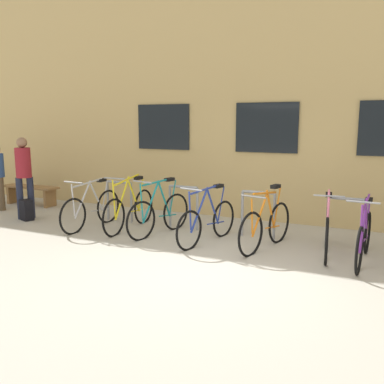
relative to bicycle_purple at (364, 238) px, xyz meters
name	(u,v)px	position (x,y,z in m)	size (l,w,h in m)	color
ground_plane	(206,269)	(-2.03, -1.26, -0.38)	(42.00, 42.00, 0.00)	#B2ADA0
storefront_building	(303,71)	(-2.03, 5.82, 3.11)	(28.00, 7.79, 6.97)	tan
bike_rack	(258,209)	(-1.81, 0.64, 0.15)	(6.64, 0.05, 0.86)	gray
bicycle_purple	(364,238)	(0.00, 0.00, 0.00)	(0.44, 1.76, 1.04)	black
bicycle_yellow	(130,209)	(-4.25, 0.17, 0.02)	(0.44, 1.81, 1.10)	black
bicycle_pink	(327,230)	(-0.55, 0.17, 0.01)	(0.44, 1.68, 1.05)	black
bicycle_silver	(92,209)	(-5.00, -0.04, 0.00)	(0.44, 1.74, 1.00)	black
bicycle_teal	(159,213)	(-3.54, 0.09, 0.02)	(0.53, 1.65, 1.08)	black
bicycle_blue	(207,221)	(-2.52, -0.03, 0.00)	(0.53, 1.68, 1.03)	black
bicycle_orange	(266,225)	(-1.51, 0.05, 0.01)	(0.55, 1.64, 1.06)	black
wooden_bench	(31,191)	(-7.84, 1.15, -0.03)	(1.55, 0.40, 0.48)	olive
person_by_bench	(24,172)	(-6.79, -0.01, 0.64)	(0.32, 0.32, 1.76)	#1E2338
backpack	(27,210)	(-6.66, -0.13, -0.16)	(0.28, 0.20, 0.44)	black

